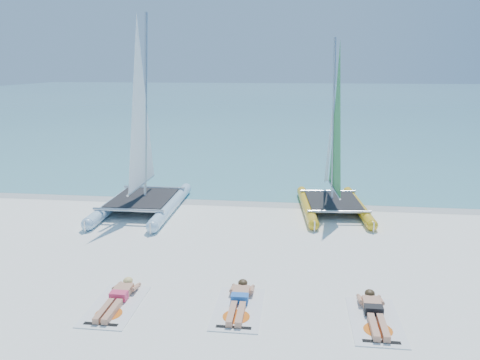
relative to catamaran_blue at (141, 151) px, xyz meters
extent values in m
plane|color=white|center=(4.13, -4.14, -2.10)|extent=(140.00, 140.00, 0.00)
cube|color=#74C0C2|center=(4.13, 58.86, -2.09)|extent=(140.00, 115.00, 0.01)
cube|color=beige|center=(4.13, 1.36, -2.09)|extent=(140.00, 1.40, 0.01)
cylinder|color=#B2DAEB|center=(-1.03, -0.11, -1.89)|extent=(0.44, 4.62, 0.41)
cone|color=#B2DAEB|center=(-1.05, 2.43, -1.89)|extent=(0.39, 0.59, 0.39)
cylinder|color=#B2DAEB|center=(1.03, -0.10, -1.89)|extent=(0.44, 4.62, 0.41)
cone|color=#B2DAEB|center=(1.01, 2.45, -1.89)|extent=(0.39, 0.59, 0.39)
cube|color=black|center=(0.00, -0.11, -1.66)|extent=(2.00, 2.55, 0.03)
cylinder|color=#B7BABF|center=(0.00, 0.72, 1.51)|extent=(0.10, 1.21, 6.36)
cylinder|color=gold|center=(5.77, 0.46, -1.92)|extent=(0.71, 4.05, 0.36)
cone|color=gold|center=(5.57, 2.67, -1.92)|extent=(0.38, 0.54, 0.34)
cylinder|color=gold|center=(7.56, 0.62, -1.92)|extent=(0.71, 4.05, 0.36)
cone|color=gold|center=(7.37, 2.83, -1.92)|extent=(0.38, 0.54, 0.34)
cube|color=black|center=(6.67, 0.54, -1.71)|extent=(1.92, 2.36, 0.03)
cylinder|color=#B7BABF|center=(6.60, 1.26, 1.06)|extent=(0.18, 1.06, 5.55)
cube|color=silver|center=(1.59, -6.80, -2.09)|extent=(1.00, 1.85, 0.02)
cube|color=tan|center=(1.59, -6.37, -1.98)|extent=(0.36, 0.55, 0.17)
cube|color=#E83660|center=(1.59, -6.57, -1.97)|extent=(0.37, 0.22, 0.17)
cube|color=tan|center=(1.59, -7.17, -2.01)|extent=(0.31, 0.85, 0.13)
sphere|color=tan|center=(1.59, -6.00, -1.94)|extent=(0.21, 0.21, 0.21)
ellipsoid|color=#E9C86D|center=(1.59, -5.99, -1.90)|extent=(0.22, 0.24, 0.15)
cube|color=silver|center=(4.22, -6.60, -2.09)|extent=(1.00, 1.85, 0.02)
cube|color=tan|center=(4.22, -6.17, -1.98)|extent=(0.36, 0.55, 0.17)
cube|color=blue|center=(4.22, -6.37, -1.97)|extent=(0.37, 0.22, 0.17)
cube|color=tan|center=(4.22, -6.97, -2.01)|extent=(0.31, 0.85, 0.13)
sphere|color=tan|center=(4.22, -5.80, -1.94)|extent=(0.21, 0.21, 0.21)
ellipsoid|color=#372714|center=(4.22, -5.79, -1.90)|extent=(0.22, 0.24, 0.15)
cube|color=silver|center=(7.00, -6.76, -2.09)|extent=(1.00, 1.85, 0.02)
cube|color=tan|center=(7.00, -6.33, -1.98)|extent=(0.36, 0.55, 0.17)
cube|color=black|center=(7.00, -6.53, -1.97)|extent=(0.37, 0.22, 0.17)
cube|color=tan|center=(7.00, -7.13, -2.01)|extent=(0.31, 0.85, 0.13)
sphere|color=tan|center=(7.00, -5.96, -1.94)|extent=(0.21, 0.21, 0.21)
ellipsoid|color=#372714|center=(7.00, -5.95, -1.90)|extent=(0.22, 0.24, 0.15)
camera|label=1|loc=(5.33, -15.44, 2.91)|focal=35.00mm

